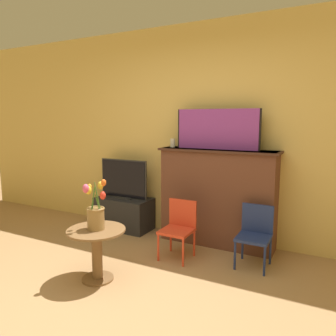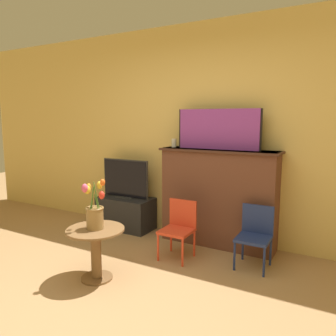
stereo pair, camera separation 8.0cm
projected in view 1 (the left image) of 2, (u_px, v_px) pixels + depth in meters
The scene contains 11 objects.
ground_plane at pixel (95, 322), 2.49m from camera, with size 14.00×14.00×0.00m, color #A87F51.
wall_back at pixel (202, 133), 4.15m from camera, with size 8.00×0.06×2.70m.
fireplace_mantel at pixel (217, 196), 3.96m from camera, with size 1.44×0.37×1.17m.
painting at pixel (217, 129), 3.85m from camera, with size 1.02×0.03×0.47m.
mantel_candle at pixel (173, 143), 4.14m from camera, with size 0.06×0.06×0.11m.
tv_stand at pixel (124, 213), 4.58m from camera, with size 0.77×0.41×0.44m.
tv_monitor at pixel (124, 179), 4.51m from camera, with size 0.73×0.12×0.54m.
chair_red at pixel (179, 226), 3.62m from camera, with size 0.33×0.33×0.63m.
chair_blue at pixel (255, 232), 3.42m from camera, with size 0.33×0.33×0.63m.
side_table at pixel (97, 247), 3.10m from camera, with size 0.55×0.55×0.50m.
vase_tulips at pixel (96, 213), 3.05m from camera, with size 0.20×0.21×0.48m.
Camera 1 is at (1.55, -1.76, 1.53)m, focal length 35.00 mm.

